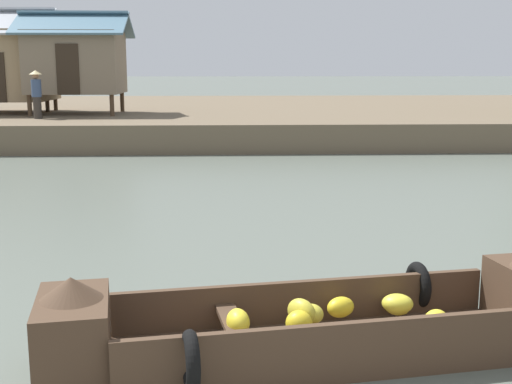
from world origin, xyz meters
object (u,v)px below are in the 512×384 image
at_px(stilt_house_left, 7,64).
at_px(vendor_person, 36,92).
at_px(stilt_house_mid_left, 76,60).
at_px(banana_boat, 322,323).

bearing_deg(stilt_house_left, vendor_person, -58.04).
height_order(stilt_house_left, vendor_person, stilt_house_left).
bearing_deg(stilt_house_mid_left, banana_boat, -71.82).
height_order(banana_boat, vendor_person, vendor_person).
relative_size(stilt_house_left, vendor_person, 2.40).
distance_m(banana_boat, vendor_person, 19.25).
height_order(stilt_house_mid_left, vendor_person, stilt_house_mid_left).
height_order(banana_boat, stilt_house_mid_left, stilt_house_mid_left).
xyz_separation_m(stilt_house_left, stilt_house_mid_left, (2.78, -0.71, 0.12)).
bearing_deg(stilt_house_mid_left, stilt_house_left, 165.66).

